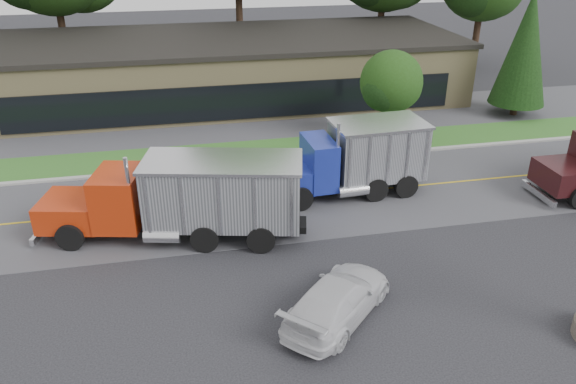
% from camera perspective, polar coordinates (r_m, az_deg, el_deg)
% --- Properties ---
extents(ground, '(140.00, 140.00, 0.00)m').
position_cam_1_polar(ground, '(18.22, -3.21, -14.03)').
color(ground, '#3A3A40').
rests_on(ground, ground).
extents(road, '(60.00, 8.00, 0.02)m').
position_cam_1_polar(road, '(25.72, -6.31, -1.20)').
color(road, slate).
rests_on(road, ground).
extents(center_line, '(60.00, 0.12, 0.01)m').
position_cam_1_polar(center_line, '(25.72, -6.31, -1.20)').
color(center_line, gold).
rests_on(center_line, ground).
extents(curb, '(60.00, 0.30, 0.12)m').
position_cam_1_polar(curb, '(29.51, -7.18, 2.47)').
color(curb, '#9E9E99').
rests_on(curb, ground).
extents(grass_verge, '(60.00, 3.40, 0.03)m').
position_cam_1_polar(grass_verge, '(31.17, -7.49, 3.77)').
color(grass_verge, '#2C6623').
rests_on(grass_verge, ground).
extents(far_parking, '(60.00, 7.00, 0.02)m').
position_cam_1_polar(far_parking, '(35.84, -8.19, 6.73)').
color(far_parking, slate).
rests_on(far_parking, ground).
extents(strip_mall, '(32.00, 12.00, 4.00)m').
position_cam_1_polar(strip_mall, '(41.17, -6.20, 12.29)').
color(strip_mall, tan).
rests_on(strip_mall, ground).
extents(evergreen_right, '(3.52, 3.52, 8.01)m').
position_cam_1_polar(evergreen_right, '(39.30, 22.96, 13.37)').
color(evergreen_right, '#382619').
rests_on(evergreen_right, ground).
extents(tree_verge, '(3.71, 3.49, 5.29)m').
position_cam_1_polar(tree_verge, '(32.33, 10.49, 10.67)').
color(tree_verge, '#382619').
rests_on(tree_verge, ground).
extents(dump_truck_red, '(10.71, 4.76, 3.36)m').
position_cam_1_polar(dump_truck_red, '(22.54, -10.17, -0.43)').
color(dump_truck_red, black).
rests_on(dump_truck_red, ground).
extents(dump_truck_blue, '(7.32, 3.01, 3.36)m').
position_cam_1_polar(dump_truck_blue, '(26.17, 7.02, 3.60)').
color(dump_truck_blue, black).
rests_on(dump_truck_blue, ground).
extents(rally_car, '(4.82, 4.84, 1.41)m').
position_cam_1_polar(rally_car, '(18.44, 5.09, -10.75)').
color(rally_car, silver).
rests_on(rally_car, ground).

